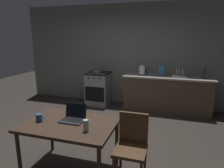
{
  "coord_description": "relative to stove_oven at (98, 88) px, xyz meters",
  "views": [
    {
      "loc": [
        1.36,
        -3.08,
        1.86
      ],
      "look_at": [
        0.17,
        0.79,
        0.9
      ],
      "focal_mm": 32.27,
      "sensor_mm": 36.0,
      "label": 1
    }
  ],
  "objects": [
    {
      "name": "kitchen_counter",
      "position": [
        1.84,
        0.0,
        0.0
      ],
      "size": [
        2.16,
        0.64,
        0.9
      ],
      "color": "#4C3D2D",
      "rests_on": "ground_plane"
    },
    {
      "name": "bottle",
      "position": [
        2.66,
        -0.05,
        0.57
      ],
      "size": [
        0.07,
        0.07,
        0.25
      ],
      "color": "#2D2D33",
      "rests_on": "kitchen_counter"
    },
    {
      "name": "dining_table",
      "position": [
        0.66,
        -2.82,
        0.2
      ],
      "size": [
        1.25,
        0.86,
        0.72
      ],
      "color": "#332319",
      "rests_on": "ground_plane"
    },
    {
      "name": "electric_kettle",
      "position": [
        1.2,
        0.0,
        0.57
      ],
      "size": [
        0.19,
        0.17,
        0.25
      ],
      "color": "black",
      "rests_on": "kitchen_counter"
    },
    {
      "name": "laptop",
      "position": [
        0.67,
        -2.73,
        0.31
      ],
      "size": [
        0.32,
        0.26,
        0.22
      ],
      "rotation": [
        0.0,
        0.0,
        -0.14
      ],
      "color": "#232326",
      "rests_on": "dining_table"
    },
    {
      "name": "cereal_box",
      "position": [
        1.68,
        0.02,
        0.57
      ],
      "size": [
        0.13,
        0.05,
        0.24
      ],
      "color": "#3372B2",
      "rests_on": "kitchen_counter"
    },
    {
      "name": "chair",
      "position": [
        1.51,
        -2.76,
        0.07
      ],
      "size": [
        0.4,
        0.4,
        0.9
      ],
      "rotation": [
        0.0,
        0.0,
        0.13
      ],
      "color": "#4C331E",
      "rests_on": "ground_plane"
    },
    {
      "name": "frying_pan",
      "position": [
        -0.03,
        -0.03,
        0.47
      ],
      "size": [
        0.22,
        0.4,
        0.05
      ],
      "color": "gray",
      "rests_on": "stove_oven"
    },
    {
      "name": "drinking_glass",
      "position": [
        0.98,
        -2.98,
        0.34
      ],
      "size": [
        0.07,
        0.07,
        0.15
      ],
      "color": "#99B7C6",
      "rests_on": "dining_table"
    },
    {
      "name": "back_wall",
      "position": [
        0.9,
        0.35,
        0.91
      ],
      "size": [
        6.4,
        0.1,
        2.71
      ],
      "primitive_type": "cube",
      "color": "slate",
      "rests_on": "ground_plane"
    },
    {
      "name": "coffee_mug",
      "position": [
        0.24,
        -2.9,
        0.32
      ],
      "size": [
        0.12,
        0.08,
        0.1
      ],
      "color": "#264C8C",
      "rests_on": "dining_table"
    },
    {
      "name": "dish_rack",
      "position": [
        2.12,
        0.0,
        0.5
      ],
      "size": [
        0.34,
        0.26,
        0.21
      ],
      "color": "silver",
      "rests_on": "kitchen_counter"
    },
    {
      "name": "stove_oven",
      "position": [
        0.0,
        0.0,
        0.0
      ],
      "size": [
        0.6,
        0.62,
        0.9
      ],
      "color": "gray",
      "rests_on": "ground_plane"
    },
    {
      "name": "ground_plane",
      "position": [
        0.6,
        -2.0,
        -0.45
      ],
      "size": [
        12.0,
        12.0,
        0.0
      ],
      "primitive_type": "plane",
      "color": "#2D2823"
    }
  ]
}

